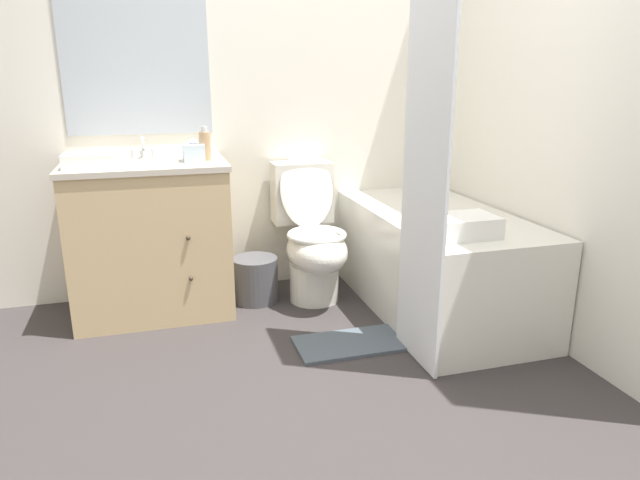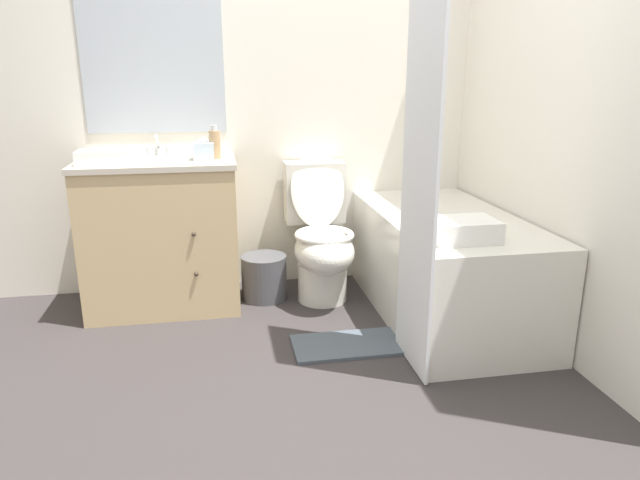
{
  "view_description": "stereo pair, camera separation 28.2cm",
  "coord_description": "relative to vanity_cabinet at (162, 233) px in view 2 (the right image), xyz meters",
  "views": [
    {
      "loc": [
        -0.69,
        -1.91,
        1.31
      ],
      "look_at": [
        0.07,
        0.69,
        0.51
      ],
      "focal_mm": 32.0,
      "sensor_mm": 36.0,
      "label": 1
    },
    {
      "loc": [
        -0.42,
        -1.98,
        1.31
      ],
      "look_at": [
        0.07,
        0.69,
        0.51
      ],
      "focal_mm": 32.0,
      "sensor_mm": 36.0,
      "label": 2
    }
  ],
  "objects": [
    {
      "name": "soap_dispenser",
      "position": [
        0.32,
        -0.03,
        0.5
      ],
      "size": [
        0.06,
        0.06,
        0.18
      ],
      "color": "tan",
      "rests_on": "vanity_cabinet"
    },
    {
      "name": "ground_plane",
      "position": [
        0.74,
        -1.25,
        -0.43
      ],
      "size": [
        14.0,
        14.0,
        0.0
      ],
      "primitive_type": "plane",
      "color": "#383333"
    },
    {
      "name": "shower_curtain",
      "position": [
        1.17,
        -0.95,
        0.59
      ],
      "size": [
        0.02,
        0.41,
        2.03
      ],
      "color": "white",
      "rests_on": "ground_plane"
    },
    {
      "name": "bathtub",
      "position": [
        1.54,
        -0.43,
        -0.15
      ],
      "size": [
        0.7,
        1.41,
        0.57
      ],
      "color": "silver",
      "rests_on": "ground_plane"
    },
    {
      "name": "toilet",
      "position": [
        0.91,
        -0.06,
        -0.06
      ],
      "size": [
        0.36,
        0.66,
        0.86
      ],
      "color": "silver",
      "rests_on": "ground_plane"
    },
    {
      "name": "vanity_cabinet",
      "position": [
        0.0,
        0.0,
        0.0
      ],
      "size": [
        0.85,
        0.58,
        0.85
      ],
      "color": "tan",
      "rests_on": "ground_plane"
    },
    {
      "name": "hand_towel_folded",
      "position": [
        -0.25,
        -0.11,
        0.45
      ],
      "size": [
        0.26,
        0.17,
        0.07
      ],
      "color": "white",
      "rests_on": "vanity_cabinet"
    },
    {
      "name": "wall_back",
      "position": [
        0.73,
        0.3,
        0.82
      ],
      "size": [
        8.0,
        0.06,
        2.5
      ],
      "color": "white",
      "rests_on": "ground_plane"
    },
    {
      "name": "bath_mat",
      "position": [
        0.94,
        -0.73,
        -0.43
      ],
      "size": [
        0.59,
        0.29,
        0.02
      ],
      "color": "#4C5660",
      "rests_on": "ground_plane"
    },
    {
      "name": "bath_towel_folded",
      "position": [
        1.41,
        -0.89,
        0.19
      ],
      "size": [
        0.3,
        0.23,
        0.1
      ],
      "color": "white",
      "rests_on": "bathtub"
    },
    {
      "name": "sink_faucet",
      "position": [
        -0.0,
        0.17,
        0.45
      ],
      "size": [
        0.14,
        0.12,
        0.12
      ],
      "color": "silver",
      "rests_on": "vanity_cabinet"
    },
    {
      "name": "tissue_box",
      "position": [
        0.26,
        -0.03,
        0.47
      ],
      "size": [
        0.11,
        0.15,
        0.12
      ],
      "color": "silver",
      "rests_on": "vanity_cabinet"
    },
    {
      "name": "wall_right",
      "position": [
        1.92,
        -0.49,
        0.82
      ],
      "size": [
        0.05,
        2.53,
        2.5
      ],
      "color": "white",
      "rests_on": "ground_plane"
    },
    {
      "name": "wastebasket",
      "position": [
        0.57,
        -0.02,
        -0.3
      ],
      "size": [
        0.27,
        0.27,
        0.27
      ],
      "color": "#4C4C51",
      "rests_on": "ground_plane"
    }
  ]
}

